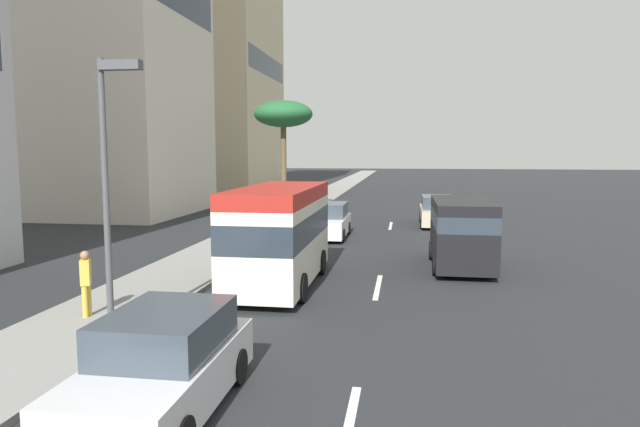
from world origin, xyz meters
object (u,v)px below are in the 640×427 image
street_lamp (110,166)px  car_fifth (436,212)px  car_lead (328,221)px  van_third (462,229)px  car_second (163,365)px  pedestrian_near_lamp (86,281)px  minibus_fourth (279,232)px  palm_tree (283,116)px

street_lamp → car_fifth: bearing=-20.8°
car_lead → car_fifth: (5.19, -5.43, 0.01)m
van_third → car_fifth: 11.54m
car_lead → car_second: (-18.56, 0.12, -0.01)m
van_third → pedestrian_near_lamp: 12.63m
car_fifth → pedestrian_near_lamp: size_ratio=2.90×
van_third → minibus_fourth: bearing=121.6°
car_second → car_fifth: 24.39m
pedestrian_near_lamp → street_lamp: street_lamp is taller
pedestrian_near_lamp → car_fifth: bearing=131.4°
car_fifth → palm_tree: bearing=63.9°
van_third → car_fifth: (11.52, 0.28, -0.61)m
palm_tree → street_lamp: bearing=-175.7°
van_third → street_lamp: (-9.36, 8.23, 2.50)m
car_second → van_third: 13.57m
street_lamp → car_second: bearing=-140.2°
car_second → van_third: (12.23, -5.84, 0.64)m
car_fifth → palm_tree: (4.83, 9.86, 5.74)m
car_second → palm_tree: 29.47m
minibus_fourth → street_lamp: street_lamp is taller
car_second → minibus_fourth: size_ratio=0.66×
car_lead → palm_tree: palm_tree is taller
car_second → minibus_fourth: 8.67m
minibus_fourth → palm_tree: bearing=-167.9°
car_fifth → pedestrian_near_lamp: (-19.54, 9.46, 0.25)m
car_lead → street_lamp: street_lamp is taller
minibus_fourth → palm_tree: 20.98m
car_lead → van_third: size_ratio=0.88×
van_third → palm_tree: bearing=31.8°
car_second → street_lamp: size_ratio=0.70×
pedestrian_near_lamp → car_lead: bearing=141.5°
minibus_fourth → street_lamp: size_ratio=1.06×
car_second → minibus_fourth: (8.62, 0.04, 0.93)m
street_lamp → palm_tree: bearing=4.3°
pedestrian_near_lamp → van_third: bearing=106.7°
van_third → street_lamp: bearing=138.7°
car_lead → minibus_fourth: 9.99m
palm_tree → car_fifth: bearing=-116.1°
car_lead → palm_tree: size_ratio=0.57×
car_fifth → pedestrian_near_lamp: 21.72m
car_lead → car_fifth: size_ratio=0.89×
car_lead → van_third: van_third is taller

